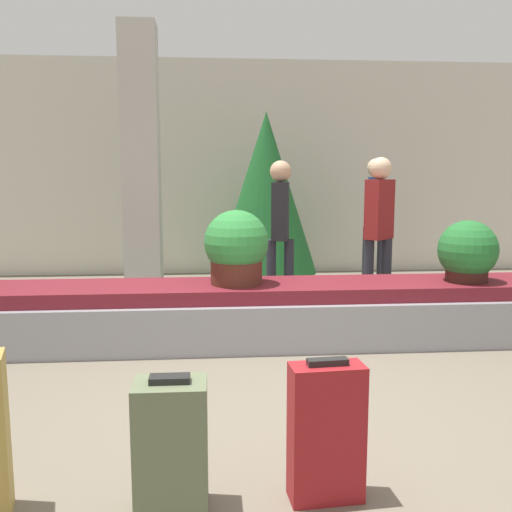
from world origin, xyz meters
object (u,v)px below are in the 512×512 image
(potted_plant_2, at_px, (468,252))
(decorated_tree, at_px, (266,193))
(pillar, at_px, (141,167))
(suitcase_3, at_px, (326,432))
(potted_plant_0, at_px, (236,248))
(suitcase_2, at_px, (171,446))
(traveler_0, at_px, (375,211))
(traveler_2, at_px, (280,222))
(traveler_1, at_px, (379,220))

(potted_plant_2, bearing_deg, decorated_tree, 120.40)
(pillar, distance_m, suitcase_3, 4.65)
(potted_plant_0, xyz_separation_m, potted_plant_2, (2.12, -0.04, -0.06))
(suitcase_2, height_order, decorated_tree, decorated_tree)
(suitcase_2, height_order, traveler_0, traveler_0)
(traveler_2, bearing_deg, potted_plant_0, -14.40)
(suitcase_2, distance_m, potted_plant_2, 3.64)
(traveler_0, xyz_separation_m, traveler_2, (-1.40, -1.14, -0.04))
(traveler_0, bearing_deg, suitcase_3, -8.39)
(potted_plant_2, relative_size, traveler_0, 0.33)
(traveler_1, height_order, traveler_2, traveler_1)
(pillar, xyz_separation_m, decorated_tree, (1.55, 0.95, -0.34))
(traveler_0, bearing_deg, traveler_1, -4.30)
(suitcase_2, xyz_separation_m, traveler_1, (2.03, 3.61, 0.71))
(traveler_2, distance_m, decorated_tree, 1.53)
(traveler_1, distance_m, traveler_2, 1.07)
(pillar, relative_size, suitcase_3, 4.66)
(pillar, xyz_separation_m, traveler_1, (2.62, -0.70, -0.58))
(suitcase_3, bearing_deg, traveler_0, 66.80)
(suitcase_3, relative_size, traveler_1, 0.40)
(suitcase_2, xyz_separation_m, potted_plant_2, (2.54, 2.56, 0.50))
(suitcase_2, xyz_separation_m, traveler_2, (0.96, 3.76, 0.68))
(traveler_0, height_order, traveler_2, traveler_0)
(decorated_tree, bearing_deg, suitcase_2, -100.27)
(pillar, bearing_deg, potted_plant_2, -29.25)
(potted_plant_2, xyz_separation_m, traveler_0, (-0.18, 2.35, 0.22))
(potted_plant_2, height_order, traveler_1, traveler_1)
(potted_plant_2, xyz_separation_m, traveler_2, (-1.58, 1.21, 0.18))
(pillar, bearing_deg, suitcase_3, -72.99)
(suitcase_3, relative_size, potted_plant_0, 1.03)
(decorated_tree, bearing_deg, traveler_1, -57.01)
(suitcase_2, bearing_deg, traveler_2, 76.02)
(suitcase_2, xyz_separation_m, decorated_tree, (0.95, 5.27, 0.95))
(traveler_0, bearing_deg, decorated_tree, -94.24)
(traveler_2, bearing_deg, suitcase_3, 6.68)
(potted_plant_2, height_order, decorated_tree, decorated_tree)
(traveler_1, bearing_deg, potted_plant_2, -103.96)
(suitcase_3, relative_size, traveler_0, 0.40)
(suitcase_3, height_order, traveler_1, traveler_1)
(traveler_1, relative_size, traveler_2, 1.02)
(decorated_tree, bearing_deg, traveler_2, -89.68)
(traveler_2, bearing_deg, pillar, -98.95)
(traveler_1, bearing_deg, suitcase_3, -150.15)
(potted_plant_2, bearing_deg, suitcase_2, -134.88)
(suitcase_2, relative_size, suitcase_3, 0.93)
(pillar, distance_m, potted_plant_2, 3.68)
(traveler_1, bearing_deg, traveler_2, 131.93)
(traveler_1, bearing_deg, traveler_0, 35.37)
(suitcase_2, bearing_deg, potted_plant_0, 81.13)
(traveler_0, height_order, traveler_1, traveler_0)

